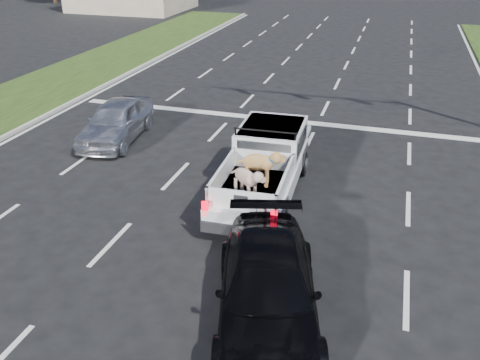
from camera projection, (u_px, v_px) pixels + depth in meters
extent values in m
plane|color=black|center=(176.00, 256.00, 12.04)|extent=(160.00, 160.00, 0.00)
cube|color=silver|center=(109.00, 140.00, 18.55)|extent=(0.12, 60.00, 0.01)
cube|color=silver|center=(199.00, 152.00, 17.63)|extent=(0.12, 60.00, 0.01)
cube|color=silver|center=(298.00, 164.00, 16.71)|extent=(0.12, 60.00, 0.01)
cube|color=silver|center=(409.00, 178.00, 15.79)|extent=(0.12, 60.00, 0.01)
cube|color=silver|center=(27.00, 130.00, 19.48)|extent=(0.15, 60.00, 0.01)
cube|color=silver|center=(275.00, 119.00, 20.59)|extent=(17.00, 0.45, 0.01)
cube|color=#A8A09A|center=(22.00, 128.00, 19.51)|extent=(0.15, 60.00, 0.14)
cylinder|color=black|center=(214.00, 215.00, 13.03)|extent=(0.31, 0.77, 0.75)
cylinder|color=black|center=(280.00, 223.00, 12.65)|extent=(0.31, 0.77, 0.75)
cylinder|color=black|center=(248.00, 158.00, 16.21)|extent=(0.31, 0.77, 0.75)
cylinder|color=black|center=(301.00, 164.00, 15.82)|extent=(0.31, 0.77, 0.75)
cube|color=silver|center=(262.00, 177.00, 14.35)|extent=(2.11, 5.33, 0.52)
cube|color=silver|center=(272.00, 139.00, 15.12)|extent=(1.92, 2.36, 0.85)
cube|color=black|center=(264.00, 153.00, 14.13)|extent=(1.54, 0.10, 0.61)
cylinder|color=black|center=(265.00, 131.00, 13.98)|extent=(1.79, 0.13, 0.05)
cube|color=black|center=(253.00, 189.00, 13.24)|extent=(1.87, 2.60, 0.06)
cube|color=silver|center=(222.00, 175.00, 13.30)|extent=(0.19, 2.53, 0.52)
cube|color=silver|center=(285.00, 182.00, 12.92)|extent=(0.19, 2.53, 0.52)
cube|color=silver|center=(241.00, 201.00, 12.05)|extent=(1.77, 0.16, 0.52)
cube|color=red|center=(205.00, 209.00, 12.16)|extent=(0.16, 0.07, 0.40)
cube|color=red|center=(274.00, 218.00, 11.78)|extent=(0.16, 0.07, 0.40)
cube|color=black|center=(240.00, 229.00, 12.24)|extent=(1.92, 0.38, 0.30)
imported|color=silver|center=(116.00, 121.00, 18.34)|extent=(2.19, 4.40, 1.44)
imported|color=black|center=(267.00, 288.00, 9.87)|extent=(3.19, 5.18, 1.40)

